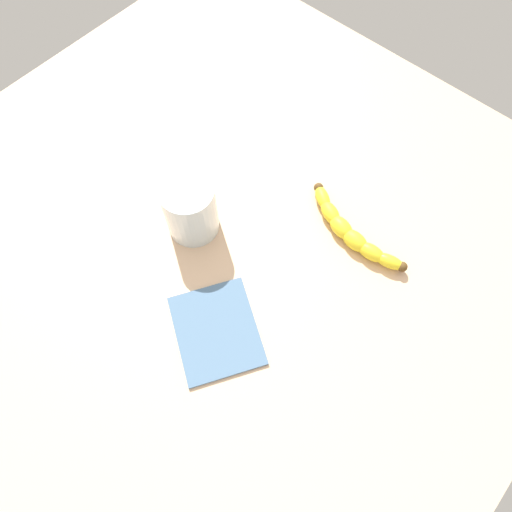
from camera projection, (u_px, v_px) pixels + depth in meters
The scene contains 4 objects.
wooden_tabletop at pixel (222, 237), 86.96cm from camera, with size 120.00×120.00×3.00cm, color #D9AF89.
banana at pixel (351, 232), 83.93cm from camera, with size 22.97×7.52×3.15cm.
smoothie_glass at pixel (191, 210), 81.36cm from camera, with size 9.38×9.38×11.65cm.
folded_napkin at pixel (216, 330), 77.23cm from camera, with size 15.84×13.28×0.60cm, color slate.
Camera 1 is at (31.95, -26.58, 78.24)cm, focal length 32.60 mm.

